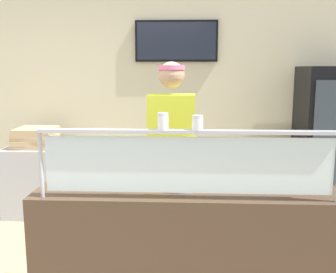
# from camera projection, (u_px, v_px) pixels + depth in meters

# --- Properties ---
(ground_plane) EXTENTS (12.00, 12.00, 0.00)m
(ground_plane) POSITION_uv_depth(u_px,v_px,m) (187.00, 269.00, 3.41)
(ground_plane) COLOR tan
(ground_plane) RESTS_ON ground
(shop_rear_unit) EXTENTS (6.32, 0.13, 2.70)m
(shop_rear_unit) POSITION_uv_depth(u_px,v_px,m) (188.00, 96.00, 4.90)
(shop_rear_unit) COLOR beige
(shop_rear_unit) RESTS_ON ground
(serving_counter) EXTENTS (1.92, 0.76, 0.95)m
(serving_counter) POSITION_uv_depth(u_px,v_px,m) (187.00, 250.00, 2.72)
(serving_counter) COLOR #4C3828
(serving_counter) RESTS_ON ground
(sneeze_guard) EXTENTS (1.74, 0.06, 0.41)m
(sneeze_guard) POSITION_uv_depth(u_px,v_px,m) (188.00, 155.00, 2.28)
(sneeze_guard) COLOR #B2B5BC
(sneeze_guard) RESTS_ON serving_counter
(pizza_tray) EXTENTS (0.40, 0.40, 0.04)m
(pizza_tray) POSITION_uv_depth(u_px,v_px,m) (180.00, 182.00, 2.61)
(pizza_tray) COLOR #9EA0A8
(pizza_tray) RESTS_ON serving_counter
(pizza_server) EXTENTS (0.15, 0.29, 0.01)m
(pizza_server) POSITION_uv_depth(u_px,v_px,m) (187.00, 180.00, 2.59)
(pizza_server) COLOR #ADAFB7
(pizza_server) RESTS_ON pizza_tray
(parmesan_shaker) EXTENTS (0.06, 0.06, 0.10)m
(parmesan_shaker) POSITION_uv_depth(u_px,v_px,m) (163.00, 122.00, 2.25)
(parmesan_shaker) COLOR white
(parmesan_shaker) RESTS_ON sneeze_guard
(pepper_flake_shaker) EXTENTS (0.06, 0.06, 0.08)m
(pepper_flake_shaker) POSITION_uv_depth(u_px,v_px,m) (198.00, 124.00, 2.25)
(pepper_flake_shaker) COLOR white
(pepper_flake_shaker) RESTS_ON sneeze_guard
(worker_figure) EXTENTS (0.41, 0.50, 1.76)m
(worker_figure) POSITION_uv_depth(u_px,v_px,m) (172.00, 155.00, 3.26)
(worker_figure) COLOR #23232D
(worker_figure) RESTS_ON ground
(drink_fridge) EXTENTS (0.69, 0.67, 1.73)m
(drink_fridge) POSITION_uv_depth(u_px,v_px,m) (329.00, 144.00, 4.47)
(drink_fridge) COLOR black
(drink_fridge) RESTS_ON ground
(prep_shelf) EXTENTS (0.70, 0.55, 0.80)m
(prep_shelf) POSITION_uv_depth(u_px,v_px,m) (38.00, 180.00, 4.67)
(prep_shelf) COLOR #B7BABF
(prep_shelf) RESTS_ON ground
(pizza_box_stack) EXTENTS (0.47, 0.45, 0.22)m
(pizza_box_stack) POSITION_uv_depth(u_px,v_px,m) (36.00, 137.00, 4.58)
(pizza_box_stack) COLOR tan
(pizza_box_stack) RESTS_ON prep_shelf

